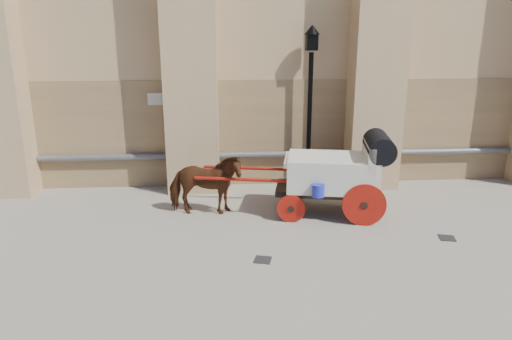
{
  "coord_description": "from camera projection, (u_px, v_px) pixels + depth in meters",
  "views": [
    {
      "loc": [
        -0.19,
        -8.68,
        4.05
      ],
      "look_at": [
        0.58,
        1.61,
        1.1
      ],
      "focal_mm": 32.0,
      "sensor_mm": 36.0,
      "label": 1
    }
  ],
  "objects": [
    {
      "name": "ground",
      "position": [
        234.0,
        243.0,
        9.45
      ],
      "size": [
        90.0,
        90.0,
        0.0
      ],
      "primitive_type": "plane",
      "color": "gray",
      "rests_on": "ground"
    },
    {
      "name": "horse",
      "position": [
        205.0,
        185.0,
        10.81
      ],
      "size": [
        1.82,
        0.93,
        1.49
      ],
      "primitive_type": "imported",
      "rotation": [
        0.0,
        0.0,
        1.5
      ],
      "color": "#572B13",
      "rests_on": "ground"
    },
    {
      "name": "carriage",
      "position": [
        339.0,
        171.0,
        10.76
      ],
      "size": [
        4.71,
        2.07,
        2.0
      ],
      "rotation": [
        0.0,
        0.0,
        -0.19
      ],
      "color": "black",
      "rests_on": "ground"
    },
    {
      "name": "street_lamp",
      "position": [
        310.0,
        104.0,
        12.42
      ],
      "size": [
        0.42,
        0.42,
        4.44
      ],
      "color": "black",
      "rests_on": "ground"
    },
    {
      "name": "drain_grate_near",
      "position": [
        263.0,
        260.0,
        8.71
      ],
      "size": [
        0.39,
        0.39,
        0.01
      ],
      "primitive_type": "cube",
      "rotation": [
        0.0,
        0.0,
        -0.26
      ],
      "color": "black",
      "rests_on": "ground"
    },
    {
      "name": "drain_grate_far",
      "position": [
        447.0,
        238.0,
        9.67
      ],
      "size": [
        0.39,
        0.39,
        0.01
      ],
      "primitive_type": "cube",
      "rotation": [
        0.0,
        0.0,
        -0.24
      ],
      "color": "black",
      "rests_on": "ground"
    }
  ]
}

